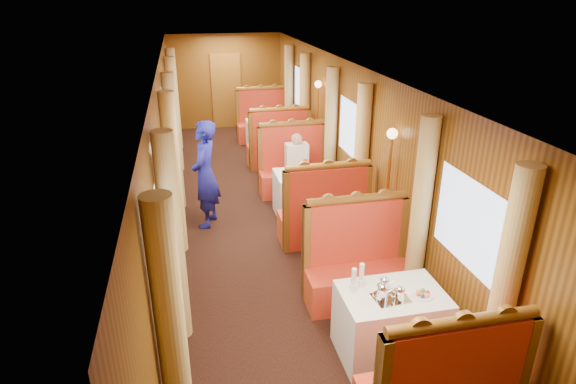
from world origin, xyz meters
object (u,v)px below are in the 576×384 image
object	(u,v)px
fruit_plate	(423,294)
table_near	(390,324)
banquette_far_fwd	(278,147)
steward	(205,175)
rose_vase_mid	(305,163)
table_far	(270,137)
teapot_back	(384,286)
table_mid	(307,194)
teapot_right	(399,296)
tea_tray	(390,298)
banquette_mid_aft	(294,171)
banquette_far_aft	(263,124)
banquette_mid_fwd	(324,217)
passenger	(297,159)
teapot_left	(382,294)
banquette_near_aft	(357,268)
rose_vase_far	(271,114)

from	to	relation	value
fruit_plate	table_near	bearing A→B (deg)	158.10
banquette_far_fwd	steward	distance (m)	3.05
rose_vase_mid	table_far	bearing A→B (deg)	89.48
teapot_back	table_mid	bearing A→B (deg)	84.25
table_far	rose_vase_mid	distance (m)	3.54
table_far	teapot_back	xyz separation A→B (m)	(-0.08, -6.95, 0.44)
teapot_right	tea_tray	bearing A→B (deg)	159.91
banquette_mid_aft	banquette_far_aft	distance (m)	3.50
table_far	teapot_right	distance (m)	7.15
teapot_back	fruit_plate	xyz separation A→B (m)	(0.35, -0.16, -0.04)
table_far	banquette_mid_fwd	bearing A→B (deg)	-90.00
banquette_mid_fwd	passenger	xyz separation A→B (m)	(-0.00, 1.75, 0.32)
fruit_plate	rose_vase_mid	distance (m)	3.62
table_near	fruit_plate	distance (m)	0.49
banquette_far_fwd	banquette_far_aft	bearing A→B (deg)	90.00
table_near	banquette_mid_fwd	world-z (taller)	banquette_mid_fwd
tea_tray	teapot_right	world-z (taller)	teapot_right
banquette_far_fwd	teapot_left	bearing A→B (deg)	-91.55
banquette_mid_fwd	tea_tray	distance (m)	2.59
teapot_back	rose_vase_mid	bearing A→B (deg)	84.78
table_near	rose_vase_mid	bearing A→B (deg)	90.52
banquette_mid_fwd	steward	distance (m)	1.99
table_mid	passenger	distance (m)	0.83
banquette_near_aft	banquette_mid_fwd	xyz separation A→B (m)	(0.00, 1.47, 0.00)
banquette_far_aft	steward	xyz separation A→B (m)	(-1.67, -4.55, 0.45)
banquette_mid_aft	fruit_plate	distance (m)	4.64
banquette_near_aft	rose_vase_mid	size ratio (longest dim) A/B	3.72
table_mid	banquette_mid_fwd	size ratio (longest dim) A/B	0.78
banquette_mid_aft	banquette_far_fwd	distance (m)	1.47
rose_vase_mid	rose_vase_far	world-z (taller)	same
banquette_mid_fwd	rose_vase_mid	bearing A→B (deg)	91.81
passenger	fruit_plate	bearing A→B (deg)	-86.51
banquette_far_fwd	rose_vase_far	size ratio (longest dim) A/B	3.72
teapot_right	banquette_mid_fwd	bearing A→B (deg)	109.42
banquette_far_aft	teapot_back	world-z (taller)	banquette_far_aft
table_near	banquette_near_aft	xyz separation A→B (m)	(0.00, 1.01, 0.05)
banquette_mid_aft	banquette_near_aft	bearing A→B (deg)	-90.00
banquette_far_aft	teapot_back	xyz separation A→B (m)	(-0.08, -7.96, 0.39)
fruit_plate	tea_tray	bearing A→B (deg)	175.95
banquette_far_fwd	teapot_right	xyz separation A→B (m)	(-0.00, -6.12, 0.39)
banquette_near_aft	banquette_mid_fwd	world-z (taller)	same
teapot_left	steward	bearing A→B (deg)	111.05
table_mid	rose_vase_mid	xyz separation A→B (m)	(-0.03, -0.00, 0.55)
table_mid	table_near	bearing A→B (deg)	-90.00
teapot_right	steward	xyz separation A→B (m)	(-1.67, 3.60, 0.05)
teapot_left	teapot_back	bearing A→B (deg)	58.83
banquette_near_aft	teapot_left	distance (m)	1.19
banquette_far_fwd	steward	size ratio (longest dim) A/B	0.77
passenger	banquette_far_aft	bearing A→B (deg)	90.00
banquette_far_fwd	fruit_plate	xyz separation A→B (m)	(0.26, -6.09, 0.35)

